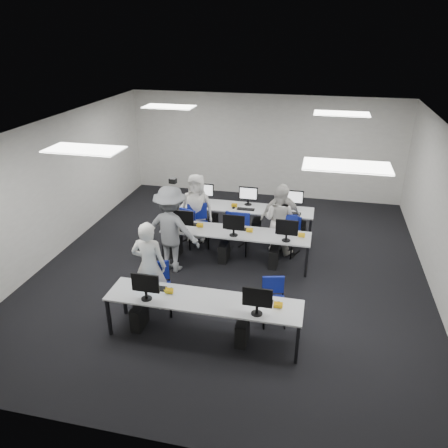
% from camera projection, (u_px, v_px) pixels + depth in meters
% --- Properties ---
extents(room, '(9.00, 9.02, 3.00)m').
position_uv_depth(room, '(234.00, 202.00, 8.84)').
color(room, black).
rests_on(room, ground).
extents(ceiling_panels, '(5.20, 4.60, 0.02)m').
position_uv_depth(ceiling_panels, '(234.00, 128.00, 8.22)').
color(ceiling_panels, white).
rests_on(ceiling_panels, room).
extents(desk_front, '(3.20, 0.70, 0.73)m').
position_uv_depth(desk_front, '(203.00, 302.00, 7.05)').
color(desk_front, '#BBBEC0').
rests_on(desk_front, ground).
extents(desk_mid, '(3.20, 0.70, 0.73)m').
position_uv_depth(desk_mid, '(235.00, 234.00, 9.36)').
color(desk_mid, '#BBBEC0').
rests_on(desk_mid, ground).
extents(desk_back, '(3.20, 0.70, 0.73)m').
position_uv_depth(desk_back, '(247.00, 209.00, 10.60)').
color(desk_back, '#BBBEC0').
rests_on(desk_back, ground).
extents(equipment_front, '(2.51, 0.41, 1.19)m').
position_uv_depth(equipment_front, '(192.00, 318.00, 7.21)').
color(equipment_front, '#0B5295').
rests_on(equipment_front, desk_front).
extents(equipment_mid, '(2.91, 0.41, 1.19)m').
position_uv_depth(equipment_mid, '(226.00, 247.00, 9.52)').
color(equipment_mid, white).
rests_on(equipment_mid, desk_mid).
extents(equipment_back, '(2.91, 0.41, 1.19)m').
position_uv_depth(equipment_back, '(254.00, 222.00, 10.71)').
color(equipment_back, white).
rests_on(equipment_back, desk_back).
extents(chair_0, '(0.60, 0.62, 0.92)m').
position_uv_depth(chair_0, '(159.00, 297.00, 7.87)').
color(chair_0, navy).
rests_on(chair_0, ground).
extents(chair_1, '(0.49, 0.52, 0.81)m').
position_uv_depth(chair_1, '(273.00, 309.00, 7.60)').
color(chair_1, navy).
rests_on(chair_1, ground).
extents(chair_2, '(0.63, 0.65, 0.98)m').
position_uv_depth(chair_2, '(198.00, 233.00, 10.25)').
color(chair_2, navy).
rests_on(chair_2, ground).
extents(chair_3, '(0.45, 0.49, 0.89)m').
position_uv_depth(chair_3, '(239.00, 241.00, 9.95)').
color(chair_3, navy).
rests_on(chair_3, ground).
extents(chair_4, '(0.57, 0.59, 0.87)m').
position_uv_depth(chair_4, '(288.00, 242.00, 9.89)').
color(chair_4, navy).
rests_on(chair_4, ground).
extents(chair_5, '(0.59, 0.61, 0.91)m').
position_uv_depth(chair_5, '(193.00, 231.00, 10.40)').
color(chair_5, navy).
rests_on(chair_5, ground).
extents(chair_6, '(0.53, 0.55, 0.84)m').
position_uv_depth(chair_6, '(237.00, 232.00, 10.39)').
color(chair_6, navy).
rests_on(chair_6, ground).
extents(chair_7, '(0.58, 0.61, 0.97)m').
position_uv_depth(chair_7, '(284.00, 238.00, 10.01)').
color(chair_7, navy).
rests_on(chair_7, ground).
extents(handbag, '(0.40, 0.30, 0.30)m').
position_uv_depth(handbag, '(174.00, 221.00, 9.46)').
color(handbag, olive).
rests_on(handbag, desk_mid).
extents(student_0, '(0.64, 0.44, 1.71)m').
position_uv_depth(student_0, '(149.00, 266.00, 7.77)').
color(student_0, beige).
rests_on(student_0, ground).
extents(student_1, '(0.91, 0.79, 1.58)m').
position_uv_depth(student_1, '(279.00, 219.00, 9.78)').
color(student_1, beige).
rests_on(student_1, ground).
extents(student_2, '(0.80, 0.53, 1.63)m').
position_uv_depth(student_2, '(197.00, 207.00, 10.35)').
color(student_2, beige).
rests_on(student_2, ground).
extents(student_3, '(1.01, 0.73, 1.60)m').
position_uv_depth(student_3, '(281.00, 217.00, 9.87)').
color(student_3, beige).
rests_on(student_3, ground).
extents(photographer, '(1.28, 0.84, 1.86)m').
position_uv_depth(photographer, '(171.00, 229.00, 8.97)').
color(photographer, slate).
rests_on(photographer, ground).
extents(dslr_camera, '(0.16, 0.20, 0.10)m').
position_uv_depth(dslr_camera, '(173.00, 181.00, 8.71)').
color(dslr_camera, black).
rests_on(dslr_camera, photographer).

